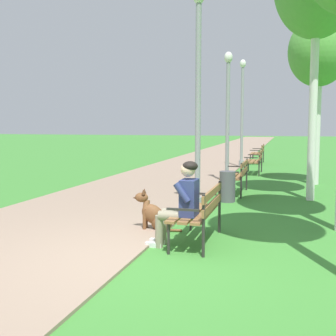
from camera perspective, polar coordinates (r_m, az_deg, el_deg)
ground_plane at (r=5.78m, az=-3.41°, el=-12.07°), size 120.00×120.00×0.00m
paved_path at (r=29.50m, az=8.16°, el=2.35°), size 3.80×60.00×0.04m
park_bench_near at (r=6.51m, az=4.25°, el=-5.37°), size 0.55×1.50×0.85m
park_bench_mid at (r=11.16m, az=9.02°, el=-0.75°), size 0.55×1.50×0.85m
park_bench_far at (r=15.71m, az=11.37°, el=1.09°), size 0.55×1.50×0.85m
park_bench_furthest at (r=19.86m, az=11.77°, el=2.05°), size 0.55×1.50×0.85m
person_seated_on_near_bench at (r=6.22m, az=1.82°, el=-4.30°), size 0.74×0.49×1.25m
dog_brown at (r=7.24m, az=-1.64°, el=-6.27°), size 0.83×0.32×0.71m
lamp_post_near at (r=8.73m, az=3.96°, el=9.10°), size 0.24×0.24×4.40m
lamp_post_mid at (r=12.92m, az=7.82°, el=6.72°), size 0.24×0.24×3.84m
lamp_post_far at (r=17.75m, az=9.68°, el=7.19°), size 0.24×0.24×4.30m
birch_tree_fourth at (r=13.55m, az=19.13°, el=14.01°), size 1.72×1.84×4.85m
litter_bin at (r=10.00m, az=7.79°, el=-2.42°), size 0.36×0.36×0.70m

